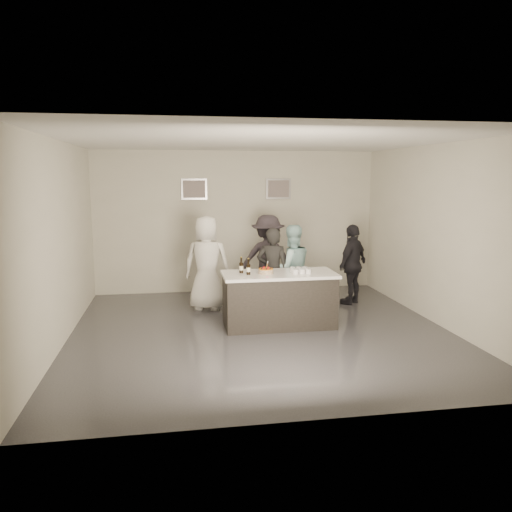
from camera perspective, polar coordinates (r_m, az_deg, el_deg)
name	(u,v)px	position (r m, az deg, el deg)	size (l,w,h in m)	color
floor	(261,331)	(8.12, 0.59, -8.60)	(6.00, 6.00, 0.00)	#3D3D42
ceiling	(261,141)	(7.75, 0.63, 13.04)	(6.00, 6.00, 0.00)	white
wall_back	(237,222)	(10.74, -2.21, 3.93)	(6.00, 0.04, 3.00)	beige
wall_front	(315,277)	(4.90, 6.78, -2.37)	(6.00, 0.04, 3.00)	beige
wall_left	(60,243)	(7.85, -21.51, 1.38)	(0.04, 6.00, 3.00)	beige
wall_right	(439,235)	(8.82, 20.18, 2.25)	(0.04, 6.00, 3.00)	beige
picture_left	(194,189)	(10.59, -7.09, 7.59)	(0.54, 0.04, 0.44)	#B2B2B7
picture_right	(278,189)	(10.82, 2.56, 7.68)	(0.54, 0.04, 0.44)	#B2B2B7
bar_counter	(279,300)	(8.29, 2.64, -4.99)	(1.86, 0.86, 0.90)	white
cake	(266,271)	(8.13, 1.13, -1.74)	(0.24, 0.24, 0.07)	orange
beer_bottle_a	(241,265)	(8.15, -1.70, -1.06)	(0.07, 0.07, 0.26)	black
beer_bottle_b	(248,267)	(8.01, -0.88, -1.23)	(0.07, 0.07, 0.26)	black
tumbler_cluster	(300,270)	(8.23, 5.09, -1.64)	(0.30, 0.30, 0.08)	orange
candles	(261,277)	(7.83, 0.54, -2.42)	(0.24, 0.08, 0.01)	pink
person_main_black	(273,271)	(8.91, 1.90, -1.77)	(0.57, 0.38, 1.58)	black
person_main_blue	(291,269)	(9.12, 4.06, -1.44)	(0.78, 0.61, 1.60)	#A4D4D6
person_guest_left	(207,263)	(9.28, -5.62, -0.80)	(0.86, 0.56, 1.76)	white
person_guest_right	(353,264)	(9.86, 10.99, -0.93)	(0.91, 0.38, 1.56)	black
person_guest_back	(268,259)	(9.77, 1.36, -0.34)	(1.12, 0.64, 1.73)	#2F2A31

